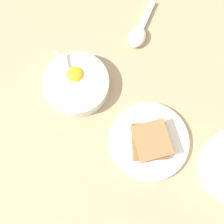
% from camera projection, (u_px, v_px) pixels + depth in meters
% --- Properties ---
extents(ground_plane, '(3.00, 3.00, 0.00)m').
position_uv_depth(ground_plane, '(124.00, 107.00, 0.79)').
color(ground_plane, tan).
extents(egg_bowl, '(0.17, 0.17, 0.07)m').
position_uv_depth(egg_bowl, '(76.00, 84.00, 0.79)').
color(egg_bowl, white).
rests_on(egg_bowl, ground_plane).
extents(toast_plate, '(0.20, 0.20, 0.02)m').
position_uv_depth(toast_plate, '(149.00, 141.00, 0.76)').
color(toast_plate, white).
rests_on(toast_plate, ground_plane).
extents(toast_sandwich, '(0.10, 0.10, 0.03)m').
position_uv_depth(toast_sandwich, '(151.00, 141.00, 0.74)').
color(toast_sandwich, brown).
rests_on(toast_sandwich, toast_plate).
extents(soup_spoon, '(0.11, 0.14, 0.03)m').
position_uv_depth(soup_spoon, '(139.00, 33.00, 0.84)').
color(soup_spoon, white).
rests_on(soup_spoon, ground_plane).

